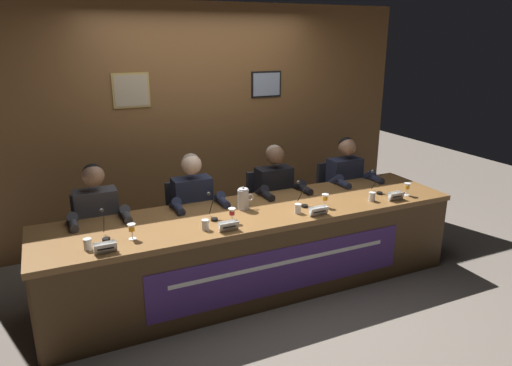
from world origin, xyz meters
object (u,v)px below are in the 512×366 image
object	(u,v)px
panelist_center_left	(195,208)
panelist_far_left	(99,223)
microphone_far_left	(105,229)
water_cup_far_left	(88,245)
nameplate_center_right	(319,211)
chair_center_right	(268,214)
juice_glass_far_right	(407,187)
nameplate_center_left	(229,226)
water_cup_center_right	(298,209)
conference_table	(262,238)
water_cup_center_left	(205,225)
chair_far_left	(99,243)
microphone_center_left	(212,211)
microphone_far_right	(377,186)
panelist_center_right	(277,195)
panelist_far_right	(348,184)
juice_glass_center_right	(325,198)
chair_center_left	(190,227)
water_cup_far_right	(372,197)
nameplate_far_right	(396,196)
water_pitcher_central	(243,199)
juice_glass_far_left	(132,229)
chair_far_right	(337,203)
microphone_center_right	(303,198)
nameplate_far_left	(105,248)
juice_glass_center_left	(232,213)

from	to	relation	value
panelist_center_left	panelist_far_left	bearing A→B (deg)	180.00
panelist_far_left	microphone_far_left	size ratio (longest dim) A/B	5.59
water_cup_far_left	nameplate_center_right	distance (m)	1.89
chair_center_right	juice_glass_far_right	bearing A→B (deg)	-39.61
panelist_far_left	nameplate_center_left	bearing A→B (deg)	-40.23
nameplate_center_right	water_cup_center_right	size ratio (longest dim) A/B	2.02
conference_table	water_cup_center_left	xyz separation A→B (m)	(-0.56, -0.12, 0.27)
water_cup_center_left	chair_far_left	bearing A→B (deg)	130.64
panelist_center_left	water_cup_center_left	bearing A→B (deg)	-100.43
microphone_center_left	microphone_far_right	distance (m)	1.71
panelist_center_right	panelist_far_right	size ratio (longest dim) A/B	1.00
conference_table	panelist_center_right	xyz separation A→B (m)	(0.43, 0.55, 0.17)
nameplate_center_right	juice_glass_center_right	size ratio (longest dim) A/B	1.39
microphone_center_left	water_cup_center_right	world-z (taller)	microphone_center_left
microphone_center_left	nameplate_center_right	size ratio (longest dim) A/B	1.26
conference_table	chair_center_left	size ratio (longest dim) A/B	4.29
water_cup_center_right	water_cup_center_left	bearing A→B (deg)	-179.20
nameplate_center_right	juice_glass_center_right	world-z (taller)	juice_glass_center_right
microphone_center_left	panelist_far_right	world-z (taller)	panelist_far_right
chair_far_left	water_cup_far_right	distance (m)	2.58
water_cup_center_left	water_cup_far_right	size ratio (longest dim) A/B	1.00
chair_far_left	panelist_center_right	size ratio (longest dim) A/B	0.73
panelist_far_left	panelist_center_left	size ratio (longest dim) A/B	1.00
conference_table	nameplate_center_left	world-z (taller)	nameplate_center_left
water_cup_center_left	water_cup_center_right	xyz separation A→B (m)	(0.86, 0.01, 0.00)
chair_center_right	nameplate_far_right	bearing A→B (deg)	-47.20
panelist_far_left	juice_glass_center_right	world-z (taller)	panelist_far_left
chair_center_right	water_pitcher_central	xyz separation A→B (m)	(-0.53, -0.56, 0.43)
juice_glass_far_left	microphone_center_left	bearing A→B (deg)	10.92
chair_far_right	microphone_far_left	bearing A→B (deg)	-164.82
conference_table	nameplate_far_right	xyz separation A→B (m)	(1.31, -0.20, 0.27)
panelist_far_right	water_cup_center_left	bearing A→B (deg)	-160.19
water_cup_far_left	water_cup_center_right	world-z (taller)	same
chair_center_right	chair_far_right	bearing A→B (deg)	0.00
microphone_far_left	panelist_center_right	bearing A→B (deg)	16.33
juice_glass_far_left	microphone_far_left	bearing A→B (deg)	152.20
panelist_center_right	water_cup_far_right	bearing A→B (deg)	-45.80
panelist_center_right	juice_glass_far_right	bearing A→B (deg)	-32.68
nameplate_center_right	water_cup_far_right	xyz separation A→B (m)	(0.66, 0.11, -0.00)
panelist_far_left	microphone_center_right	size ratio (longest dim) A/B	5.59
nameplate_center_left	juice_glass_center_right	xyz separation A→B (m)	(0.99, 0.14, 0.05)
panelist_far_left	nameplate_far_left	world-z (taller)	panelist_far_left
water_cup_far_left	juice_glass_far_right	size ratio (longest dim) A/B	0.69
juice_glass_far_left	juice_glass_far_right	xyz separation A→B (m)	(2.63, -0.07, 0.00)
panelist_far_right	water_cup_far_right	size ratio (longest dim) A/B	14.22
water_cup_center_left	microphone_center_left	bearing A→B (deg)	56.26
chair_center_left	juice_glass_far_right	world-z (taller)	juice_glass_far_right
nameplate_center_left	panelist_far_right	size ratio (longest dim) A/B	0.13
juice_glass_center_left	chair_center_right	bearing A→B (deg)	47.66
nameplate_center_left	water_pitcher_central	distance (m)	0.51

